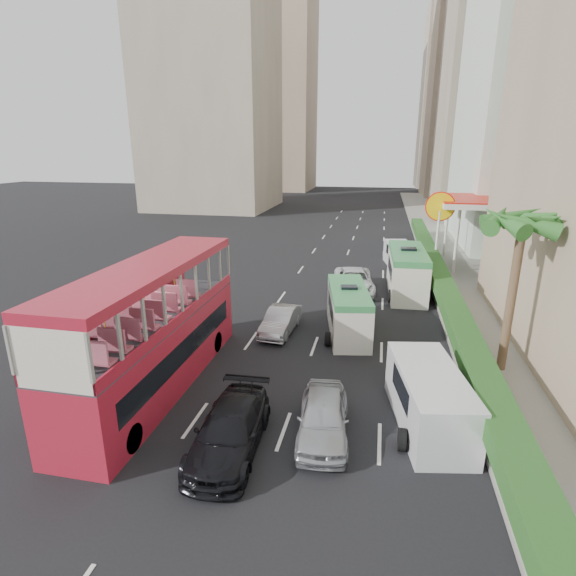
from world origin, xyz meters
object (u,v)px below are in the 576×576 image
(minibus_far, at_px, (407,272))
(shell_station, at_px, (478,233))
(panel_van_far, at_px, (400,255))
(car_black, at_px, (231,449))
(van_asset, at_px, (353,292))
(car_silver_lane_b, at_px, (323,435))
(panel_van_near, at_px, (429,399))
(double_decker_bus, at_px, (154,327))
(palm_tree, at_px, (511,298))
(car_silver_lane_a, at_px, (281,332))
(minibus_near, at_px, (348,311))

(minibus_far, relative_size, shell_station, 0.82)
(panel_van_far, xyz_separation_m, shell_station, (5.92, 1.29, 1.84))
(car_black, relative_size, minibus_far, 0.74)
(car_black, relative_size, van_asset, 0.90)
(car_silver_lane_b, distance_m, minibus_far, 16.91)
(panel_van_near, height_order, shell_station, shell_station)
(double_decker_bus, xyz_separation_m, palm_tree, (13.80, 4.00, 0.85))
(car_black, relative_size, panel_van_far, 1.06)
(car_silver_lane_b, height_order, panel_van_near, panel_van_near)
(car_silver_lane_a, bearing_deg, car_black, -83.27)
(double_decker_bus, xyz_separation_m, van_asset, (6.87, 14.13, -2.53))
(minibus_far, distance_m, shell_station, 10.28)
(car_black, distance_m, minibus_near, 10.78)
(shell_station, bearing_deg, car_black, -114.29)
(car_silver_lane_a, relative_size, panel_van_far, 0.85)
(car_silver_lane_a, distance_m, car_silver_lane_b, 8.95)
(minibus_far, bearing_deg, palm_tree, -73.61)
(panel_van_far, xyz_separation_m, palm_tree, (3.72, -17.71, 2.47))
(car_silver_lane_a, distance_m, minibus_near, 3.68)
(car_black, height_order, minibus_far, minibus_far)
(panel_van_far, relative_size, shell_station, 0.57)
(car_silver_lane_b, relative_size, minibus_far, 0.63)
(van_asset, bearing_deg, panel_van_near, -84.33)
(car_black, bearing_deg, double_decker_bus, 138.76)
(car_silver_lane_b, relative_size, minibus_near, 0.76)
(panel_van_near, bearing_deg, car_silver_lane_a, 123.98)
(double_decker_bus, height_order, panel_van_near, double_decker_bus)
(minibus_far, bearing_deg, panel_van_far, 89.27)
(minibus_far, bearing_deg, minibus_near, -115.31)
(minibus_far, relative_size, panel_van_near, 1.31)
(panel_van_near, bearing_deg, double_decker_bus, 166.56)
(panel_van_near, bearing_deg, car_black, -166.83)
(car_silver_lane_b, relative_size, panel_van_near, 0.83)
(car_black, xyz_separation_m, shell_station, (11.86, 26.28, 2.75))
(double_decker_bus, xyz_separation_m, minibus_far, (10.26, 14.57, -1.08))
(car_silver_lane_a, distance_m, shell_station, 20.91)
(panel_van_far, height_order, shell_station, shell_station)
(panel_van_near, relative_size, panel_van_far, 1.09)
(panel_van_near, relative_size, shell_station, 0.62)
(car_silver_lane_a, relative_size, minibus_far, 0.59)
(car_silver_lane_b, xyz_separation_m, van_asset, (-0.06, 16.07, 0.00))
(van_asset, distance_m, shell_station, 13.02)
(minibus_far, height_order, shell_station, shell_station)
(car_black, xyz_separation_m, van_asset, (2.73, 17.41, 0.00))
(double_decker_bus, distance_m, panel_van_far, 23.99)
(car_silver_lane_a, xyz_separation_m, car_silver_lane_b, (3.32, -8.31, 0.00))
(panel_van_far, distance_m, palm_tree, 18.27)
(van_asset, distance_m, palm_tree, 12.73)
(van_asset, height_order, panel_van_near, panel_van_near)
(panel_van_near, bearing_deg, van_asset, 93.16)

